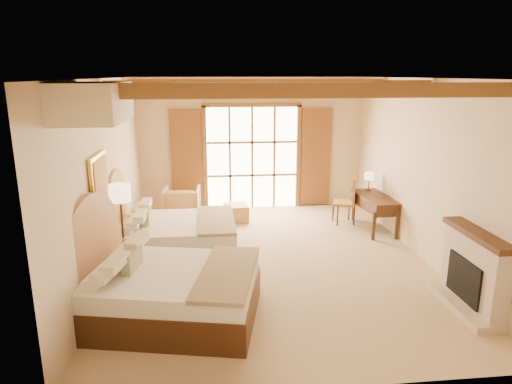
{
  "coord_description": "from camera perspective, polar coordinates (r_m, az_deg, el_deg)",
  "views": [
    {
      "loc": [
        -1.08,
        -7.59,
        3.27
      ],
      "look_at": [
        -0.25,
        0.2,
        1.24
      ],
      "focal_mm": 32.0,
      "sensor_mm": 36.0,
      "label": 1
    }
  ],
  "objects": [
    {
      "name": "floor",
      "position": [
        8.34,
        1.87,
        -8.55
      ],
      "size": [
        7.0,
        7.0,
        0.0
      ],
      "primitive_type": "plane",
      "color": "#CDB48A",
      "rests_on": "ground"
    },
    {
      "name": "wall_back",
      "position": [
        11.27,
        -0.51,
        6.02
      ],
      "size": [
        5.5,
        0.0,
        5.5
      ],
      "primitive_type": "plane",
      "rotation": [
        1.57,
        0.0,
        0.0
      ],
      "color": "beige",
      "rests_on": "ground"
    },
    {
      "name": "wall_left",
      "position": [
        7.95,
        -18.07,
        1.7
      ],
      "size": [
        0.0,
        7.0,
        7.0
      ],
      "primitive_type": "plane",
      "rotation": [
        1.57,
        0.0,
        1.57
      ],
      "color": "beige",
      "rests_on": "ground"
    },
    {
      "name": "wall_right",
      "position": [
        8.67,
        20.3,
        2.53
      ],
      "size": [
        0.0,
        7.0,
        7.0
      ],
      "primitive_type": "plane",
      "rotation": [
        1.57,
        0.0,
        -1.57
      ],
      "color": "beige",
      "rests_on": "ground"
    },
    {
      "name": "ceiling",
      "position": [
        7.67,
        2.07,
        14.02
      ],
      "size": [
        7.0,
        7.0,
        0.0
      ],
      "primitive_type": "plane",
      "rotation": [
        3.14,
        0.0,
        0.0
      ],
      "color": "#B57C31",
      "rests_on": "ground"
    },
    {
      "name": "ceiling_beams",
      "position": [
        7.67,
        2.07,
        13.12
      ],
      "size": [
        5.39,
        4.6,
        0.18
      ],
      "primitive_type": null,
      "color": "brown",
      "rests_on": "ceiling"
    },
    {
      "name": "french_doors",
      "position": [
        11.27,
        -0.48,
        4.22
      ],
      "size": [
        3.95,
        0.08,
        2.6
      ],
      "color": "white",
      "rests_on": "ground"
    },
    {
      "name": "fireplace",
      "position": [
        7.24,
        25.4,
        -9.34
      ],
      "size": [
        0.46,
        1.4,
        1.16
      ],
      "color": "beige",
      "rests_on": "ground"
    },
    {
      "name": "painting",
      "position": [
        7.2,
        -18.98,
        1.56
      ],
      "size": [
        0.06,
        0.95,
        0.75
      ],
      "color": "gold",
      "rests_on": "wall_left"
    },
    {
      "name": "canopy_valance",
      "position": [
        5.76,
        -19.68,
        10.55
      ],
      "size": [
        0.7,
        1.4,
        0.45
      ],
      "primitive_type": "cube",
      "color": "beige",
      "rests_on": "ceiling"
    },
    {
      "name": "bed_near",
      "position": [
        6.47,
        -12.07,
        -11.56
      ],
      "size": [
        2.62,
        2.16,
        1.51
      ],
      "rotation": [
        0.0,
        0.0,
        -0.21
      ],
      "color": "#432011",
      "rests_on": "floor"
    },
    {
      "name": "bed_far",
      "position": [
        8.54,
        -11.06,
        -5.12
      ],
      "size": [
        2.19,
        1.72,
        1.44
      ],
      "rotation": [
        0.0,
        0.0,
        0.0
      ],
      "color": "#432011",
      "rests_on": "floor"
    },
    {
      "name": "nightstand",
      "position": [
        7.36,
        -16.46,
        -9.68
      ],
      "size": [
        0.61,
        0.61,
        0.65
      ],
      "primitive_type": "cube",
      "rotation": [
        0.0,
        0.0,
        -0.14
      ],
      "color": "#432011",
      "rests_on": "floor"
    },
    {
      "name": "floor_lamp",
      "position": [
        7.63,
        -16.6,
        -0.81
      ],
      "size": [
        0.33,
        0.33,
        1.56
      ],
      "color": "#372516",
      "rests_on": "floor"
    },
    {
      "name": "armchair",
      "position": [
        10.65,
        -9.26,
        -1.4
      ],
      "size": [
        0.86,
        0.88,
        0.76
      ],
      "primitive_type": "imported",
      "rotation": [
        0.0,
        0.0,
        -3.2
      ],
      "color": "tan",
      "rests_on": "floor"
    },
    {
      "name": "ottoman",
      "position": [
        10.47,
        -2.49,
        -2.59
      ],
      "size": [
        0.56,
        0.56,
        0.38
      ],
      "primitive_type": "cube",
      "rotation": [
        0.0,
        0.0,
        0.09
      ],
      "color": "tan",
      "rests_on": "floor"
    },
    {
      "name": "desk",
      "position": [
        10.14,
        14.58,
        -2.39
      ],
      "size": [
        0.7,
        1.42,
        0.74
      ],
      "rotation": [
        0.0,
        0.0,
        0.08
      ],
      "color": "#432011",
      "rests_on": "floor"
    },
    {
      "name": "desk_chair",
      "position": [
        10.45,
        11.04,
        -2.07
      ],
      "size": [
        0.6,
        0.59,
        1.07
      ],
      "rotation": [
        0.0,
        0.0,
        -0.32
      ],
      "color": "#AC6E3C",
      "rests_on": "floor"
    },
    {
      "name": "desk_lamp",
      "position": [
        10.46,
        13.97,
        1.85
      ],
      "size": [
        0.2,
        0.2,
        0.4
      ],
      "color": "#372516",
      "rests_on": "desk"
    }
  ]
}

